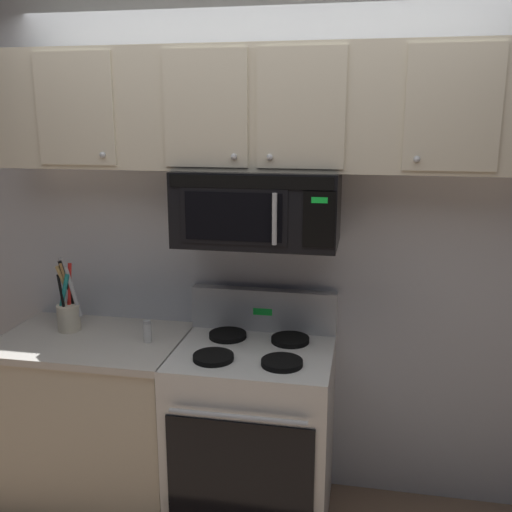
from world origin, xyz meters
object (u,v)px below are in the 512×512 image
object	(u,v)px
stove_range	(253,431)
salt_shaker	(147,331)
over_range_microwave	(258,207)
utensil_crock_cream	(68,310)

from	to	relation	value
stove_range	salt_shaker	xyz separation A→B (m)	(-0.54, 0.00, 0.49)
stove_range	over_range_microwave	world-z (taller)	over_range_microwave
over_range_microwave	salt_shaker	bearing A→B (deg)	-167.85
over_range_microwave	utensil_crock_cream	xyz separation A→B (m)	(-1.00, -0.03, -0.56)
over_range_microwave	utensil_crock_cream	bearing A→B (deg)	-178.11
utensil_crock_cream	salt_shaker	size ratio (longest dim) A/B	3.40
salt_shaker	utensil_crock_cream	bearing A→B (deg)	169.96
over_range_microwave	salt_shaker	xyz separation A→B (m)	(-0.54, -0.12, -0.62)
stove_range	over_range_microwave	size ratio (longest dim) A/B	1.47
stove_range	over_range_microwave	bearing A→B (deg)	90.14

